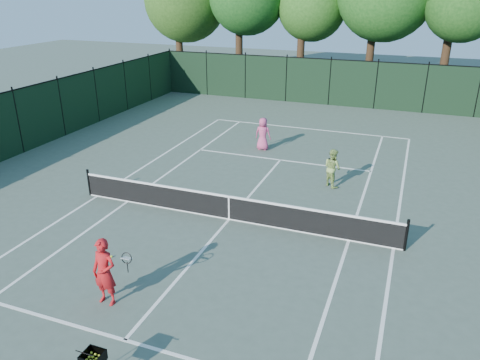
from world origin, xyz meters
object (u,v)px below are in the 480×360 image
(player_green, at_px, (332,168))
(loose_ball_midcourt, at_px, (111,256))
(coach, at_px, (105,272))
(player_pink, at_px, (263,134))
(ball_hopper, at_px, (93,358))

(player_green, bearing_deg, loose_ball_midcourt, 95.44)
(coach, height_order, player_pink, coach)
(coach, bearing_deg, player_green, 69.53)
(coach, bearing_deg, player_pink, 92.24)
(player_pink, xyz_separation_m, ball_hopper, (1.42, -15.22, -0.15))
(player_pink, bearing_deg, coach, 90.29)
(ball_hopper, distance_m, loose_ball_midcourt, 4.91)
(player_green, distance_m, loose_ball_midcourt, 9.32)
(player_green, distance_m, ball_hopper, 12.17)
(loose_ball_midcourt, bearing_deg, player_green, 56.44)
(coach, xyz_separation_m, player_green, (3.95, 9.57, -0.13))
(player_green, bearing_deg, coach, 106.56)
(player_green, bearing_deg, ball_hopper, 116.72)
(player_pink, bearing_deg, player_green, 140.34)
(player_pink, relative_size, player_green, 1.03)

